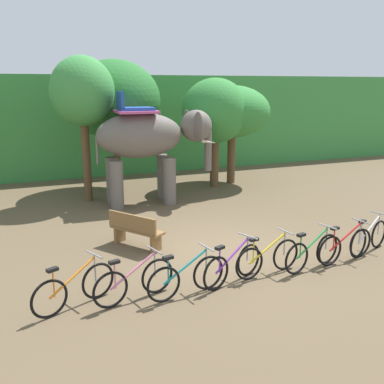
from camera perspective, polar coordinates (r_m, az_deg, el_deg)
name	(u,v)px	position (r m, az deg, el deg)	size (l,w,h in m)	color
ground_plane	(221,251)	(10.72, 3.83, -7.79)	(80.00, 80.00, 0.00)	brown
foliage_hedge	(112,121)	(22.42, -10.58, 9.24)	(36.00, 6.00, 4.40)	#3D8E42
tree_right	(82,93)	(15.14, -14.32, 12.67)	(2.14, 2.14, 4.94)	brown
tree_left	(115,100)	(16.72, -10.24, 11.91)	(3.43, 3.43, 4.91)	brown
tree_center	(215,112)	(16.90, 3.06, 10.60)	(2.56, 2.56, 4.25)	brown
tree_center_left	(232,112)	(17.67, 5.36, 10.52)	(3.04, 3.04, 3.97)	brown
elephant	(150,139)	(14.59, -5.63, 6.96)	(4.16, 2.08, 3.78)	#665E56
bike_orange	(74,288)	(8.29, -15.32, -12.18)	(1.58, 0.80, 0.92)	black
bike_pink	(134,281)	(8.33, -7.64, -11.64)	(1.67, 0.61, 0.92)	black
bike_teal	(186,277)	(8.43, -0.74, -11.21)	(1.69, 0.52, 0.92)	black
bike_purple	(233,265)	(8.98, 5.42, -9.63)	(1.61, 0.75, 0.92)	black
bike_yellow	(268,258)	(9.44, 10.01, -8.58)	(1.70, 0.52, 0.92)	black
bike_green	(312,252)	(9.94, 15.65, -7.72)	(1.68, 0.58, 0.92)	black
bike_red	(345,246)	(10.56, 19.67, -6.72)	(1.70, 0.52, 0.92)	black
bike_white	(369,237)	(11.31, 22.39, -5.60)	(1.63, 0.71, 0.92)	black
wooden_bench	(135,229)	(10.85, -7.54, -4.92)	(1.18, 1.47, 0.89)	brown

